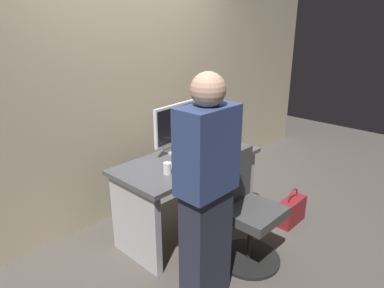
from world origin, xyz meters
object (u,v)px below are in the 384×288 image
object	(u,v)px
desk	(188,182)
person_at_desk	(206,192)
book_stack	(204,137)
monitor	(176,125)
keyboard	(191,161)
cup_near_keyboard	(167,168)
office_chair	(246,213)
handbag	(291,211)
mouse	(214,151)

from	to	relation	value
desk	person_at_desk	world-z (taller)	person_at_desk
person_at_desk	book_stack	size ratio (longest dim) A/B	8.55
monitor	book_stack	distance (m)	0.44
keyboard	cup_near_keyboard	bearing A→B (deg)	-172.39
book_stack	person_at_desk	bearing A→B (deg)	-137.64
monitor	person_at_desk	bearing A→B (deg)	-122.81
desk	office_chair	size ratio (longest dim) A/B	1.45
cup_near_keyboard	book_stack	world-z (taller)	book_stack
monitor	handbag	size ratio (longest dim) A/B	1.43
monitor	book_stack	world-z (taller)	monitor
desk	handbag	bearing A→B (deg)	-40.06
keyboard	handbag	size ratio (longest dim) A/B	1.14
cup_near_keyboard	keyboard	bearing A→B (deg)	6.42
desk	monitor	distance (m)	0.54
cup_near_keyboard	handbag	bearing A→B (deg)	-25.80
monitor	keyboard	bearing A→B (deg)	-108.21
person_at_desk	monitor	bearing A→B (deg)	57.19
person_at_desk	handbag	distance (m)	1.48
office_chair	keyboard	world-z (taller)	office_chair
desk	book_stack	distance (m)	0.56
desk	monitor	world-z (taller)	monitor
desk	office_chair	bearing A→B (deg)	-87.75
mouse	book_stack	distance (m)	0.33
office_chair	monitor	distance (m)	1.02
monitor	cup_near_keyboard	world-z (taller)	monitor
keyboard	cup_near_keyboard	size ratio (longest dim) A/B	4.41
keyboard	handbag	bearing A→B (deg)	-34.07
keyboard	handbag	distance (m)	1.19
desk	person_at_desk	bearing A→B (deg)	-127.53
person_at_desk	cup_near_keyboard	distance (m)	0.59
book_stack	desk	bearing A→B (deg)	-155.77
office_chair	handbag	xyz separation A→B (m)	(0.76, -0.03, -0.29)
monitor	keyboard	size ratio (longest dim) A/B	1.26
mouse	handbag	bearing A→B (deg)	-48.17
keyboard	handbag	xyz separation A→B (m)	(0.83, -0.59, -0.62)
monitor	mouse	distance (m)	0.43
office_chair	handbag	bearing A→B (deg)	-2.10
person_at_desk	handbag	xyz separation A→B (m)	(1.31, 0.01, -0.70)
mouse	handbag	xyz separation A→B (m)	(0.52, -0.58, -0.63)
monitor	handbag	distance (m)	1.43
keyboard	book_stack	bearing A→B (deg)	30.83
mouse	book_stack	size ratio (longest dim) A/B	0.52
office_chair	person_at_desk	world-z (taller)	person_at_desk
desk	cup_near_keyboard	distance (m)	0.47
desk	book_stack	xyz separation A→B (m)	(0.44, 0.20, 0.28)
person_at_desk	cup_near_keyboard	world-z (taller)	person_at_desk
desk	keyboard	world-z (taller)	keyboard
office_chair	keyboard	xyz separation A→B (m)	(-0.07, 0.56, 0.33)
mouse	cup_near_keyboard	size ratio (longest dim) A/B	1.03
desk	cup_near_keyboard	size ratio (longest dim) A/B	14.01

